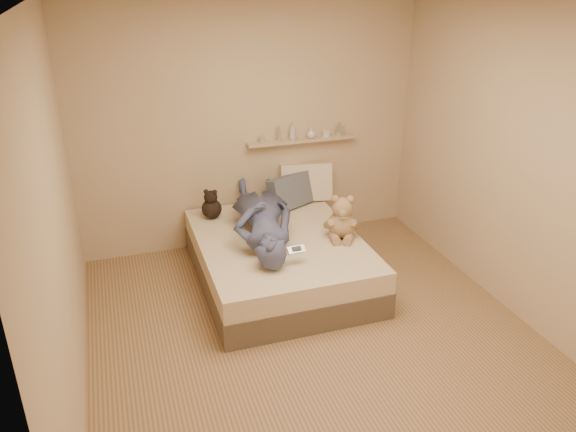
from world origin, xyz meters
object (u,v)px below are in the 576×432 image
object	(u,v)px
teddy_bear	(342,220)
wall_shelf	(302,140)
bed	(279,259)
dark_plush	(211,206)
pillow_cream	(306,182)
person	(262,217)
pillow_grey	(290,192)
game_console	(296,250)

from	to	relation	value
teddy_bear	wall_shelf	size ratio (longest dim) A/B	0.36
bed	wall_shelf	world-z (taller)	wall_shelf
dark_plush	pillow_cream	distance (m)	1.09
person	bed	bearing A→B (deg)	146.14
bed	pillow_grey	size ratio (longest dim) A/B	3.80
bed	dark_plush	distance (m)	0.90
bed	game_console	world-z (taller)	game_console
bed	pillow_grey	distance (m)	0.87
pillow_grey	dark_plush	bearing A→B (deg)	-177.80
game_console	bed	bearing A→B (deg)	89.72
game_console	pillow_cream	world-z (taller)	pillow_cream
dark_plush	person	distance (m)	0.66
pillow_grey	teddy_bear	bearing A→B (deg)	-75.39
bed	wall_shelf	bearing A→B (deg)	58.82
game_console	pillow_grey	bearing A→B (deg)	74.03
game_console	teddy_bear	distance (m)	0.67
bed	pillow_grey	xyz separation A→B (m)	(0.34, 0.69, 0.40)
game_console	teddy_bear	bearing A→B (deg)	31.34
dark_plush	person	size ratio (longest dim) A/B	0.20
bed	dark_plush	world-z (taller)	dark_plush
pillow_cream	person	size ratio (longest dim) A/B	0.35
teddy_bear	pillow_grey	size ratio (longest dim) A/B	0.87
teddy_bear	game_console	bearing A→B (deg)	-148.66
pillow_cream	pillow_grey	bearing A→B (deg)	-148.73
dark_plush	wall_shelf	world-z (taller)	wall_shelf
dark_plush	wall_shelf	bearing A→B (deg)	13.41
teddy_bear	pillow_cream	size ratio (longest dim) A/B	0.79
game_console	wall_shelf	xyz separation A→B (m)	(0.55, 1.42, 0.51)
bed	pillow_cream	size ratio (longest dim) A/B	3.45
bed	game_console	size ratio (longest dim) A/B	12.20
teddy_bear	person	distance (m)	0.75
person	wall_shelf	bearing A→B (deg)	-120.50
bed	pillow_cream	bearing A→B (deg)	55.39
pillow_grey	bed	bearing A→B (deg)	-116.38
pillow_grey	wall_shelf	xyz separation A→B (m)	(0.21, 0.22, 0.48)
teddy_bear	person	bearing A→B (deg)	157.21
bed	game_console	xyz separation A→B (m)	(-0.00, -0.52, 0.36)
person	wall_shelf	xyz separation A→B (m)	(0.68, 0.79, 0.46)
bed	pillow_cream	xyz separation A→B (m)	(0.57, 0.83, 0.43)
pillow_grey	person	world-z (taller)	person
bed	dark_plush	xyz separation A→B (m)	(-0.51, 0.66, 0.36)
game_console	wall_shelf	world-z (taller)	wall_shelf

